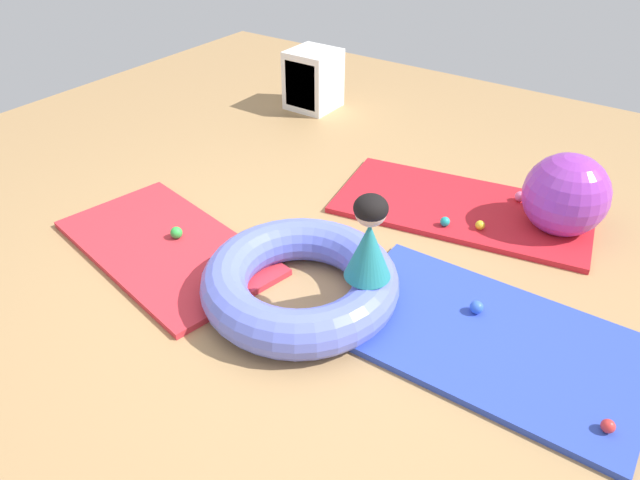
% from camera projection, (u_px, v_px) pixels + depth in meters
% --- Properties ---
extents(ground_plane, '(8.00, 8.00, 0.00)m').
position_uv_depth(ground_plane, '(307.00, 284.00, 3.55)').
color(ground_plane, tan).
extents(gym_mat_center_rear, '(1.62, 0.98, 0.04)m').
position_uv_depth(gym_mat_center_rear, '(487.00, 338.00, 3.14)').
color(gym_mat_center_rear, '#2D47B7').
rests_on(gym_mat_center_rear, ground).
extents(gym_mat_near_right, '(1.90, 1.18, 0.04)m').
position_uv_depth(gym_mat_near_right, '(462.00, 208.00, 4.23)').
color(gym_mat_near_right, red).
rests_on(gym_mat_near_right, ground).
extents(gym_mat_front, '(1.67, 1.11, 0.04)m').
position_uv_depth(gym_mat_front, '(166.00, 247.00, 3.83)').
color(gym_mat_front, red).
rests_on(gym_mat_front, ground).
extents(inflatable_cushion, '(1.13, 1.13, 0.27)m').
position_uv_depth(inflatable_cushion, '(300.00, 282.00, 3.35)').
color(inflatable_cushion, '#6070E5').
rests_on(inflatable_cushion, ground).
extents(child_in_teal, '(0.36, 0.36, 0.50)m').
position_uv_depth(child_in_teal, '(369.00, 238.00, 3.05)').
color(child_in_teal, teal).
rests_on(child_in_teal, inflatable_cushion).
extents(play_ball_red, '(0.06, 0.06, 0.06)m').
position_uv_depth(play_ball_red, '(608.00, 426.00, 2.61)').
color(play_ball_red, red).
rests_on(play_ball_red, gym_mat_center_rear).
extents(play_ball_orange, '(0.11, 0.11, 0.11)m').
position_uv_depth(play_ball_orange, '(380.00, 278.00, 3.44)').
color(play_ball_orange, orange).
rests_on(play_ball_orange, gym_mat_center_rear).
extents(play_ball_teal, '(0.07, 0.07, 0.07)m').
position_uv_depth(play_ball_teal, '(445.00, 222.00, 3.99)').
color(play_ball_teal, teal).
rests_on(play_ball_teal, gym_mat_near_right).
extents(play_ball_blue, '(0.08, 0.08, 0.08)m').
position_uv_depth(play_ball_blue, '(477.00, 307.00, 3.26)').
color(play_ball_blue, blue).
rests_on(play_ball_blue, gym_mat_center_rear).
extents(play_ball_green, '(0.08, 0.08, 0.08)m').
position_uv_depth(play_ball_green, '(176.00, 233.00, 3.86)').
color(play_ball_green, green).
rests_on(play_ball_green, gym_mat_front).
extents(play_ball_yellow, '(0.06, 0.06, 0.06)m').
position_uv_depth(play_ball_yellow, '(480.00, 225.00, 3.95)').
color(play_ball_yellow, yellow).
rests_on(play_ball_yellow, gym_mat_near_right).
extents(play_ball_pink, '(0.07, 0.07, 0.07)m').
position_uv_depth(play_ball_pink, '(520.00, 197.00, 4.25)').
color(play_ball_pink, pink).
rests_on(play_ball_pink, gym_mat_near_right).
extents(exercise_ball_large, '(0.56, 0.56, 0.56)m').
position_uv_depth(exercise_ball_large, '(566.00, 195.00, 3.87)').
color(exercise_ball_large, purple).
rests_on(exercise_ball_large, ground).
extents(storage_cube, '(0.44, 0.44, 0.56)m').
position_uv_depth(storage_cube, '(312.00, 80.00, 5.69)').
color(storage_cube, white).
rests_on(storage_cube, ground).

